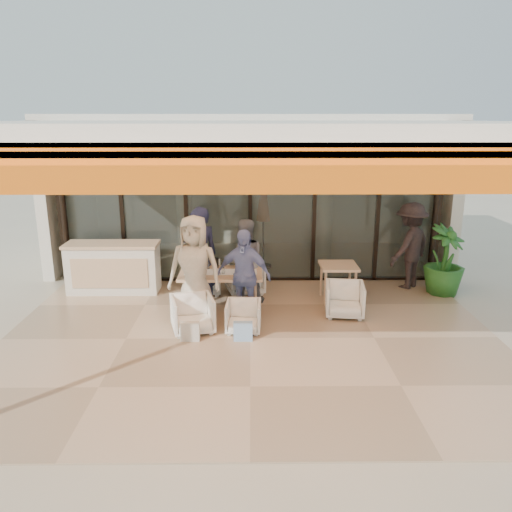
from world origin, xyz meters
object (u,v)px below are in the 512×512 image
at_px(chair_near_left, 193,313).
at_px(diner_grey, 244,261).
at_px(diner_navy, 200,255).
at_px(potted_palm, 445,260).
at_px(host_counter, 113,267).
at_px(diner_periwinkle, 244,276).
at_px(dining_table, 221,275).
at_px(diner_cream, 195,269).
at_px(chair_near_right, 243,315).
at_px(side_chair, 345,298).
at_px(chair_far_right, 245,276).
at_px(standing_woman, 410,246).
at_px(chair_far_left, 203,276).
at_px(side_table, 338,270).

bearing_deg(chair_near_left, diner_grey, 43.82).
xyz_separation_m(diner_navy, potted_palm, (4.83, 0.40, -0.23)).
distance_m(host_counter, diner_periwinkle, 3.05).
relative_size(dining_table, potted_palm, 1.06).
xyz_separation_m(diner_cream, potted_palm, (4.83, 1.30, -0.23)).
relative_size(chair_near_right, side_chair, 0.85).
height_order(dining_table, chair_far_right, dining_table).
height_order(chair_near_right, side_chair, side_chair).
distance_m(chair_near_left, diner_navy, 1.52).
xyz_separation_m(diner_navy, diner_grey, (0.84, 0.00, -0.12)).
distance_m(chair_near_left, diner_grey, 1.70).
bearing_deg(diner_grey, potted_palm, 177.94).
xyz_separation_m(chair_near_right, diner_periwinkle, (-0.00, 0.50, 0.53)).
xyz_separation_m(diner_grey, side_chair, (1.80, -0.74, -0.48)).
xyz_separation_m(chair_far_right, side_chair, (1.80, -1.24, -0.01)).
bearing_deg(potted_palm, chair_near_right, -155.73).
bearing_deg(diner_navy, dining_table, 111.37).
relative_size(host_counter, diner_periwinkle, 1.12).
xyz_separation_m(chair_near_left, side_chair, (2.64, 0.66, -0.00)).
bearing_deg(potted_palm, diner_cream, -164.95).
bearing_deg(host_counter, diner_cream, -39.13).
relative_size(host_counter, chair_far_right, 2.60).
relative_size(diner_cream, potted_palm, 1.32).
distance_m(diner_periwinkle, potted_palm, 4.20).
distance_m(dining_table, diner_navy, 0.66).
bearing_deg(chair_near_right, potted_palm, 27.20).
bearing_deg(chair_far_right, diner_cream, 43.71).
bearing_deg(chair_near_left, standing_woman, 12.31).
distance_m(chair_near_left, chair_near_right, 0.84).
relative_size(chair_near_left, diner_cream, 0.36).
bearing_deg(diner_cream, diner_grey, 56.72).
bearing_deg(chair_far_right, diner_navy, 15.43).
distance_m(diner_grey, diner_cream, 1.24).
bearing_deg(diner_navy, host_counter, -39.30).
height_order(chair_far_left, potted_palm, potted_palm).
bearing_deg(dining_table, side_table, 11.58).
bearing_deg(dining_table, diner_grey, 46.21).
bearing_deg(chair_far_right, chair_near_left, 50.82).
height_order(chair_near_right, potted_palm, potted_palm).
distance_m(chair_near_right, potted_palm, 4.40).
bearing_deg(standing_woman, chair_far_left, -37.81).
xyz_separation_m(diner_grey, diner_periwinkle, (-0.00, -0.90, 0.00)).
distance_m(chair_far_left, standing_woman, 4.29).
bearing_deg(chair_near_right, side_table, 41.00).
bearing_deg(chair_near_left, side_chair, -1.13).
distance_m(dining_table, diner_grey, 0.63).
xyz_separation_m(diner_periwinkle, side_chair, (1.80, 0.16, -0.48)).
distance_m(dining_table, standing_woman, 4.03).
height_order(host_counter, diner_grey, diner_grey).
bearing_deg(side_chair, chair_far_right, 152.38).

